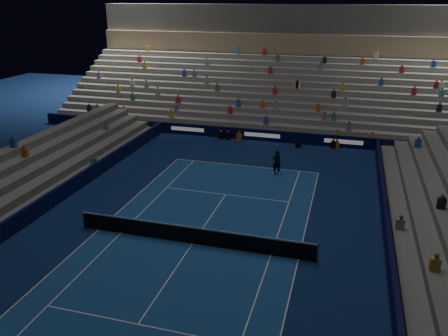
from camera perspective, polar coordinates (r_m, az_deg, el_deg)
name	(u,v)px	position (r m, az deg, el deg)	size (l,w,h in m)	color
ground	(193,244)	(23.73, -4.00, -9.55)	(90.00, 90.00, 0.00)	#0C1E4A
court_surface	(193,243)	(23.73, -4.00, -9.54)	(10.97, 23.77, 0.01)	navy
sponsor_barrier_far	(262,135)	(40.04, 4.89, 4.17)	(44.00, 0.25, 1.00)	black
sponsor_barrier_east	(391,264)	(22.52, 20.40, -11.31)	(0.25, 37.00, 1.00)	black
sponsor_barrier_west	(32,212)	(28.00, -23.16, -5.17)	(0.25, 37.00, 1.00)	black
grandstand_main	(281,84)	(48.39, 7.20, 10.52)	(44.00, 15.20, 11.20)	slate
tennis_net	(192,235)	(23.48, -4.03, -8.49)	(12.90, 0.10, 1.10)	#B2B2B7
tennis_player	(277,162)	(32.36, 6.70, 0.71)	(0.66, 0.43, 1.80)	black
broadcast_camera	(298,144)	(38.77, 9.42, 3.06)	(0.43, 0.86, 0.54)	black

